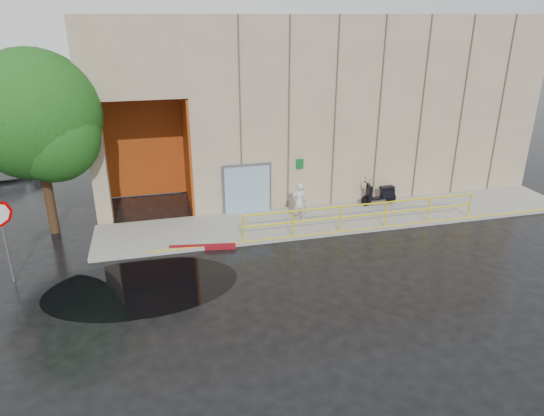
% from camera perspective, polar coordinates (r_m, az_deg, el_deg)
% --- Properties ---
extents(ground, '(120.00, 120.00, 0.00)m').
position_cam_1_polar(ground, '(15.55, 0.76, -9.06)').
color(ground, black).
rests_on(ground, ground).
extents(sidewalk, '(20.00, 3.00, 0.15)m').
position_cam_1_polar(sidewalk, '(20.50, 8.37, -1.11)').
color(sidewalk, gray).
rests_on(sidewalk, ground).
extents(building, '(20.00, 10.17, 8.00)m').
position_cam_1_polar(building, '(25.64, 5.68, 13.24)').
color(building, gray).
rests_on(building, ground).
extents(guardrail, '(9.56, 0.06, 1.03)m').
position_cam_1_polar(guardrail, '(19.23, 10.66, -0.89)').
color(guardrail, yellow).
rests_on(guardrail, sidewalk).
extents(person, '(0.60, 0.41, 1.59)m').
position_cam_1_polar(person, '(19.59, 3.22, 0.73)').
color(person, silver).
rests_on(person, sidewalk).
extents(scooter, '(1.69, 0.61, 1.29)m').
position_cam_1_polar(scooter, '(21.77, 12.60, 2.27)').
color(scooter, black).
rests_on(scooter, sidewalk).
extents(stop_sign, '(0.69, 0.54, 2.78)m').
position_cam_1_polar(stop_sign, '(16.96, -29.25, -1.72)').
color(stop_sign, slate).
rests_on(stop_sign, ground).
extents(red_curb, '(2.40, 0.55, 0.18)m').
position_cam_1_polar(red_curb, '(17.89, -8.16, -4.60)').
color(red_curb, maroon).
rests_on(red_curb, ground).
extents(puddle, '(6.14, 3.90, 0.01)m').
position_cam_1_polar(puddle, '(16.00, -14.96, -8.89)').
color(puddle, black).
rests_on(puddle, ground).
extents(car_c, '(4.78, 3.06, 1.29)m').
position_cam_1_polar(car_c, '(28.78, -29.10, 4.25)').
color(car_c, silver).
rests_on(car_c, ground).
extents(tree_near, '(4.71, 4.71, 6.98)m').
position_cam_1_polar(tree_near, '(19.53, -25.73, 9.24)').
color(tree_near, black).
rests_on(tree_near, ground).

